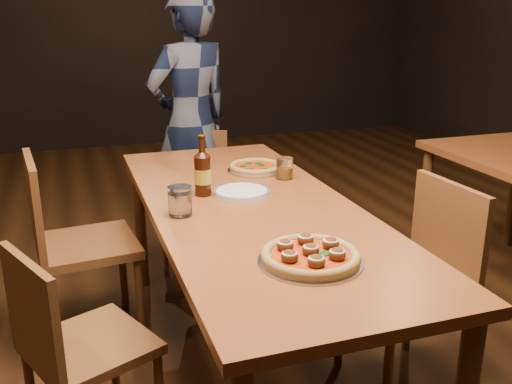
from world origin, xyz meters
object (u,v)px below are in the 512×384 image
object	(u,v)px
chair_main_nw	(90,344)
water_glass	(180,201)
pizza_margherita	(255,167)
beer_bottle	(203,174)
pizza_meatball	(311,255)
table_main	(252,222)
plate_stack	(242,193)
chair_end	(194,196)
amber_glass	(285,168)
chair_main_e	(404,285)
chair_main_sw	(87,244)
diner	(191,123)

from	to	relation	value
chair_main_nw	water_glass	world-z (taller)	water_glass
pizza_margherita	beer_bottle	distance (m)	0.44
chair_main_nw	pizza_meatball	bearing A→B (deg)	-138.06
table_main	water_glass	bearing A→B (deg)	-175.37
plate_stack	water_glass	world-z (taller)	water_glass
chair_end	pizza_margherita	distance (m)	0.83
table_main	plate_stack	bearing A→B (deg)	90.53
chair_main_nw	pizza_margherita	distance (m)	1.18
amber_glass	chair_end	bearing A→B (deg)	104.44
water_glass	chair_main_e	bearing A→B (deg)	-18.15
chair_main_sw	chair_end	bearing A→B (deg)	-48.72
chair_end	water_glass	distance (m)	1.34
pizza_margherita	amber_glass	xyz separation A→B (m)	(0.09, -0.17, 0.03)
beer_bottle	amber_glass	xyz separation A→B (m)	(0.42, 0.12, -0.04)
chair_main_nw	amber_glass	bearing A→B (deg)	-82.22
chair_main_nw	pizza_margherita	bearing A→B (deg)	-72.58
pizza_margherita	diner	bearing A→B (deg)	96.94
diner	amber_glass	bearing A→B (deg)	78.03
chair_end	pizza_meatball	distance (m)	1.82
table_main	amber_glass	size ratio (longest dim) A/B	20.49
chair_main_e	amber_glass	xyz separation A→B (m)	(-0.28, 0.61, 0.35)
pizza_margherita	water_glass	size ratio (longest dim) A/B	2.38
table_main	chair_main_sw	world-z (taller)	chair_main_sw
table_main	pizza_meatball	xyz separation A→B (m)	(0.00, -0.57, 0.09)
plate_stack	diner	distance (m)	1.27
chair_main_e	water_glass	world-z (taller)	chair_main_e
chair_end	plate_stack	xyz separation A→B (m)	(-0.03, -1.08, 0.35)
pizza_margherita	beer_bottle	bearing A→B (deg)	-138.98
chair_main_e	pizza_meatball	size ratio (longest dim) A/B	2.71
chair_end	water_glass	bearing A→B (deg)	-82.47
water_glass	chair_main_nw	bearing A→B (deg)	-147.62
chair_end	plate_stack	bearing A→B (deg)	-69.33
plate_stack	diner	xyz separation A→B (m)	(0.06, 1.27, 0.06)
diner	chair_main_sw	bearing A→B (deg)	30.06
beer_bottle	water_glass	world-z (taller)	beer_bottle
amber_glass	water_glass	bearing A→B (deg)	-149.33
chair_main_e	amber_glass	world-z (taller)	chair_main_e
beer_bottle	diner	xyz separation A→B (m)	(0.22, 1.22, -0.02)
chair_main_nw	plate_stack	xyz separation A→B (m)	(0.67, 0.40, 0.35)
chair_main_e	pizza_margherita	world-z (taller)	chair_main_e
beer_bottle	chair_main_e	bearing A→B (deg)	-34.92
table_main	pizza_margherita	xyz separation A→B (m)	(0.18, 0.48, 0.09)
pizza_margherita	water_glass	bearing A→B (deg)	-133.37
chair_main_nw	pizza_margherita	xyz separation A→B (m)	(0.85, 0.74, 0.36)
pizza_meatball	pizza_margherita	bearing A→B (deg)	80.59
chair_main_nw	chair_end	distance (m)	1.64
table_main	beer_bottle	distance (m)	0.29
chair_end	diner	distance (m)	0.46
amber_glass	diner	size ratio (longest dim) A/B	0.06
chair_main_e	chair_end	size ratio (longest dim) A/B	1.10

